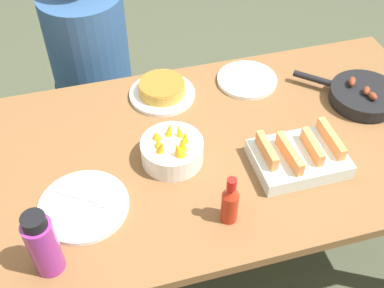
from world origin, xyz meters
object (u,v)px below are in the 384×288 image
object	(u,v)px
empty_plate_near_front	(84,206)
hot_sauce_bottle	(230,202)
skillet	(363,95)
person_figure	(95,86)
water_bottle	(43,244)
melon_tray	(299,157)
fruit_bowl_mango	(172,150)
frittata_plate_center	(162,90)
empty_plate_far_left	(247,80)

from	to	relation	value
empty_plate_near_front	hot_sauce_bottle	world-z (taller)	hot_sauce_bottle
skillet	person_figure	bearing A→B (deg)	7.84
water_bottle	skillet	bearing A→B (deg)	18.70
melon_tray	fruit_bowl_mango	xyz separation A→B (m)	(-0.38, 0.12, 0.01)
water_bottle	person_figure	distance (m)	1.08
melon_tray	person_figure	distance (m)	1.05
skillet	fruit_bowl_mango	distance (m)	0.73
frittata_plate_center	empty_plate_far_left	distance (m)	0.33
empty_plate_near_front	fruit_bowl_mango	distance (m)	0.32
melon_tray	frittata_plate_center	world-z (taller)	melon_tray
frittata_plate_center	water_bottle	world-z (taller)	water_bottle
skillet	empty_plate_far_left	world-z (taller)	skillet
melon_tray	water_bottle	xyz separation A→B (m)	(-0.77, -0.16, 0.07)
skillet	frittata_plate_center	world-z (taller)	skillet
hot_sauce_bottle	person_figure	distance (m)	1.07
frittata_plate_center	hot_sauce_bottle	size ratio (longest dim) A/B	1.40
melon_tray	empty_plate_near_front	size ratio (longest dim) A/B	1.07
hot_sauce_bottle	person_figure	world-z (taller)	person_figure
frittata_plate_center	person_figure	size ratio (longest dim) A/B	0.20
melon_tray	empty_plate_far_left	world-z (taller)	melon_tray
skillet	melon_tray	bearing A→B (deg)	74.82
hot_sauce_bottle	skillet	bearing A→B (deg)	30.01
melon_tray	water_bottle	world-z (taller)	water_bottle
empty_plate_far_left	person_figure	bearing A→B (deg)	143.22
empty_plate_near_front	hot_sauce_bottle	xyz separation A→B (m)	(0.39, -0.15, 0.07)
skillet	empty_plate_far_left	bearing A→B (deg)	11.33
person_figure	skillet	bearing A→B (deg)	-34.66
melon_tray	fruit_bowl_mango	distance (m)	0.40
skillet	empty_plate_far_left	distance (m)	0.42
empty_plate_far_left	water_bottle	distance (m)	0.97
water_bottle	empty_plate_far_left	bearing A→B (deg)	37.94
water_bottle	hot_sauce_bottle	world-z (taller)	water_bottle
empty_plate_far_left	person_figure	world-z (taller)	person_figure
empty_plate_near_front	skillet	bearing A→B (deg)	11.82
fruit_bowl_mango	hot_sauce_bottle	size ratio (longest dim) A/B	1.16
hot_sauce_bottle	water_bottle	bearing A→B (deg)	-177.68
empty_plate_far_left	fruit_bowl_mango	distance (m)	0.48
skillet	person_figure	size ratio (longest dim) A/B	0.28
melon_tray	fruit_bowl_mango	world-z (taller)	fruit_bowl_mango
frittata_plate_center	empty_plate_far_left	xyz separation A→B (m)	(0.33, -0.00, -0.02)
hot_sauce_bottle	fruit_bowl_mango	bearing A→B (deg)	110.88
frittata_plate_center	skillet	bearing A→B (deg)	-17.82
melon_tray	skillet	bearing A→B (deg)	32.32
skillet	frittata_plate_center	size ratio (longest dim) A/B	1.36
empty_plate_near_front	water_bottle	world-z (taller)	water_bottle
melon_tray	hot_sauce_bottle	size ratio (longest dim) A/B	1.67
melon_tray	skillet	xyz separation A→B (m)	(0.35, 0.22, -0.01)
melon_tray	empty_plate_near_front	world-z (taller)	melon_tray
water_bottle	person_figure	bearing A→B (deg)	77.96
skillet	empty_plate_near_front	distance (m)	1.04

